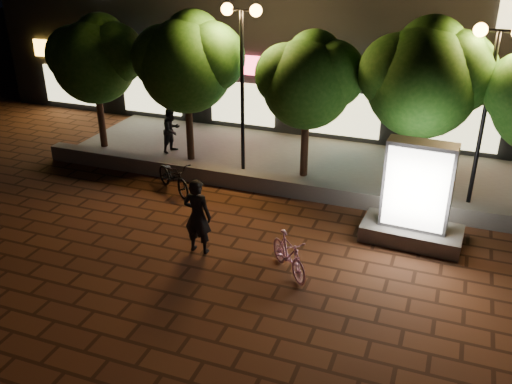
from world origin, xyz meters
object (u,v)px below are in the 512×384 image
at_px(tree_right, 426,75).
at_px(pedestrian, 172,130).
at_px(tree_far_left, 96,56).
at_px(street_lamp_right, 492,70).
at_px(tree_left, 188,60).
at_px(scooter_pink, 289,254).
at_px(tree_mid, 310,77).
at_px(street_lamp_left, 242,47).
at_px(ad_kiosk, 415,203).
at_px(scooter_parked, 174,176).
at_px(rider, 198,216).

distance_m(tree_right, pedestrian, 8.70).
height_order(tree_far_left, street_lamp_right, street_lamp_right).
relative_size(tree_left, scooter_pink, 3.04).
relative_size(tree_left, tree_mid, 1.09).
relative_size(tree_right, scooter_pink, 3.14).
bearing_deg(scooter_pink, pedestrian, 92.40).
height_order(tree_mid, pedestrian, tree_mid).
bearing_deg(tree_far_left, tree_mid, -0.00).
bearing_deg(street_lamp_left, ad_kiosk, -25.34).
height_order(tree_left, scooter_parked, tree_left).
height_order(street_lamp_left, pedestrian, street_lamp_left).
height_order(street_lamp_left, scooter_parked, street_lamp_left).
height_order(tree_far_left, rider, tree_far_left).
xyz_separation_m(street_lamp_left, rider, (0.84, -5.04, -3.06)).
height_order(ad_kiosk, rider, ad_kiosk).
xyz_separation_m(tree_mid, pedestrian, (-4.96, 0.34, -2.36)).
xyz_separation_m(tree_right, pedestrian, (-8.27, 0.34, -2.71)).
distance_m(tree_right, street_lamp_left, 5.38).
bearing_deg(pedestrian, tree_right, -78.76).
relative_size(tree_right, scooter_parked, 2.69).
xyz_separation_m(tree_right, ad_kiosk, (0.32, -2.95, -2.49)).
bearing_deg(street_lamp_right, tree_right, 170.90).
distance_m(rider, pedestrian, 6.77).
bearing_deg(scooter_parked, street_lamp_right, -40.32).
xyz_separation_m(scooter_pink, pedestrian, (-6.10, 5.78, 0.38)).
xyz_separation_m(tree_left, street_lamp_right, (8.95, -0.26, 0.45)).
bearing_deg(tree_right, ad_kiosk, -83.86).
bearing_deg(ad_kiosk, scooter_pink, -134.89).
bearing_deg(street_lamp_right, tree_far_left, 178.79).
xyz_separation_m(street_lamp_right, pedestrian, (-9.91, 0.60, -3.03)).
bearing_deg(pedestrian, rider, -132.82).
bearing_deg(pedestrian, tree_left, -95.63).
bearing_deg(street_lamp_right, tree_left, 178.32).
xyz_separation_m(street_lamp_left, pedestrian, (-2.91, 0.60, -3.17)).
bearing_deg(pedestrian, scooter_pink, -119.90).
bearing_deg(tree_mid, scooter_parked, -144.22).
bearing_deg(rider, pedestrian, -55.69).
relative_size(street_lamp_right, scooter_parked, 2.64).
relative_size(street_lamp_left, street_lamp_right, 1.04).
relative_size(rider, scooter_parked, 1.02).
distance_m(tree_mid, ad_kiosk, 5.14).
bearing_deg(rider, tree_right, -129.74).
bearing_deg(street_lamp_left, tree_right, 2.81).
height_order(tree_left, rider, tree_left).
relative_size(street_lamp_right, pedestrian, 3.19).
height_order(tree_mid, ad_kiosk, tree_mid).
xyz_separation_m(tree_right, street_lamp_right, (1.64, -0.26, 0.33)).
distance_m(tree_left, ad_kiosk, 8.51).
distance_m(scooter_pink, scooter_parked, 5.45).
relative_size(tree_far_left, scooter_pink, 2.87).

